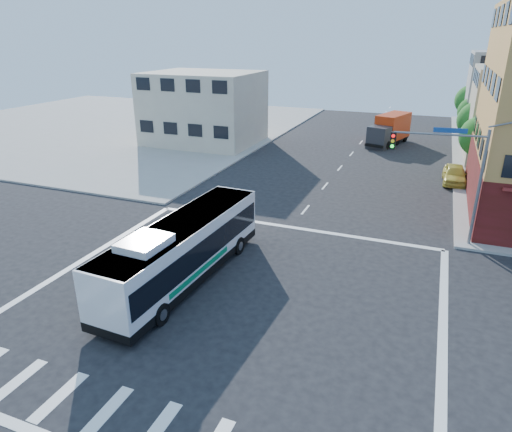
% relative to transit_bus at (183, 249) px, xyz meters
% --- Properties ---
extents(ground, '(120.00, 120.00, 0.00)m').
position_rel_transit_bus_xyz_m(ground, '(3.02, -0.88, -1.73)').
color(ground, black).
rests_on(ground, ground).
extents(sidewalk_nw, '(50.00, 50.00, 0.15)m').
position_rel_transit_bus_xyz_m(sidewalk_nw, '(-31.98, 34.12, -1.65)').
color(sidewalk_nw, gray).
rests_on(sidewalk_nw, ground).
extents(building_west, '(12.06, 10.06, 8.00)m').
position_rel_transit_bus_xyz_m(building_west, '(-14.00, 29.10, 2.28)').
color(building_west, beige).
rests_on(building_west, ground).
extents(signal_mast_ne, '(7.91, 1.13, 8.07)m').
position_rel_transit_bus_xyz_m(signal_mast_ne, '(12.10, 9.74, 3.25)').
color(signal_mast_ne, slate).
rests_on(signal_mast_ne, ground).
extents(street_tree_a, '(3.60, 3.60, 5.53)m').
position_rel_transit_bus_xyz_m(street_tree_a, '(14.92, 27.04, 1.86)').
color(street_tree_a, '#3B2815').
rests_on(street_tree_a, ground).
extents(street_tree_b, '(3.80, 3.80, 5.79)m').
position_rel_transit_bus_xyz_m(street_tree_b, '(14.92, 35.04, 2.02)').
color(street_tree_b, '#3B2815').
rests_on(street_tree_b, ground).
extents(street_tree_c, '(3.40, 3.40, 5.29)m').
position_rel_transit_bus_xyz_m(street_tree_c, '(14.92, 43.04, 1.73)').
color(street_tree_c, '#3B2815').
rests_on(street_tree_c, ground).
extents(street_tree_d, '(4.00, 4.00, 6.03)m').
position_rel_transit_bus_xyz_m(street_tree_d, '(14.92, 51.04, 2.15)').
color(street_tree_d, '#3B2815').
rests_on(street_tree_d, ground).
extents(transit_bus, '(3.12, 12.04, 3.53)m').
position_rel_transit_bus_xyz_m(transit_bus, '(0.00, 0.00, 0.00)').
color(transit_bus, black).
rests_on(transit_bus, ground).
extents(box_truck, '(4.27, 7.82, 3.38)m').
position_rel_transit_bus_xyz_m(box_truck, '(6.07, 36.24, -0.09)').
color(box_truck, '#292A2E').
rests_on(box_truck, ground).
extents(parked_car, '(1.97, 4.63, 1.56)m').
position_rel_transit_bus_xyz_m(parked_car, '(13.06, 23.05, -0.95)').
color(parked_car, '#D8C846').
rests_on(parked_car, ground).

